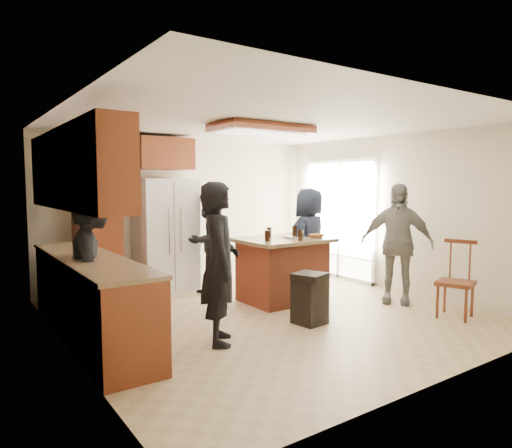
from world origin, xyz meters
TOP-DOWN VIEW (x-y plane):
  - room_shell at (4.37, 1.64)m, footprint 8.00×5.20m
  - person_front_left at (-1.09, -0.55)m, footprint 0.71×0.78m
  - person_behind_left at (-0.04, 1.62)m, footprint 0.89×0.70m
  - person_behind_right at (1.28, 0.69)m, footprint 0.96×0.84m
  - person_side_right at (1.86, -0.54)m, footprint 1.00×1.13m
  - person_counter at (-2.16, 0.36)m, footprint 0.64×1.15m
  - left_cabinetry at (-2.24, 0.40)m, footprint 0.64×3.00m
  - back_wall_units at (-1.33, 2.20)m, footprint 1.80×0.60m
  - refrigerator at (-0.55, 2.12)m, footprint 0.90×0.76m
  - kitchen_island at (0.57, 0.48)m, footprint 1.28×1.03m
  - island_items at (0.78, 0.37)m, footprint 1.00×0.65m
  - trash_bin at (0.16, -0.59)m, footprint 0.46×0.46m
  - spindle_chair at (1.89, -1.46)m, footprint 0.53×0.53m

SIDE VIEW (x-z plane):
  - trash_bin at x=0.16m, z-range 0.00..0.63m
  - spindle_chair at x=1.89m, z-range -0.04..0.95m
  - kitchen_island at x=0.57m, z-range 0.01..0.94m
  - person_behind_left at x=-0.04m, z-range 0.00..1.61m
  - person_behind_right at x=1.28m, z-range 0.00..1.66m
  - person_counter at x=-2.16m, z-range 0.00..1.70m
  - person_side_right at x=1.86m, z-range 0.00..1.73m
  - room_shell at x=4.37m, z-range -1.63..3.37m
  - person_front_left at x=-1.09m, z-range 0.00..1.74m
  - refrigerator at x=-0.55m, z-range 0.00..1.80m
  - left_cabinetry at x=-2.24m, z-range -0.19..2.11m
  - island_items at x=0.78m, z-range 0.89..1.04m
  - back_wall_units at x=-1.33m, z-range 0.15..2.60m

